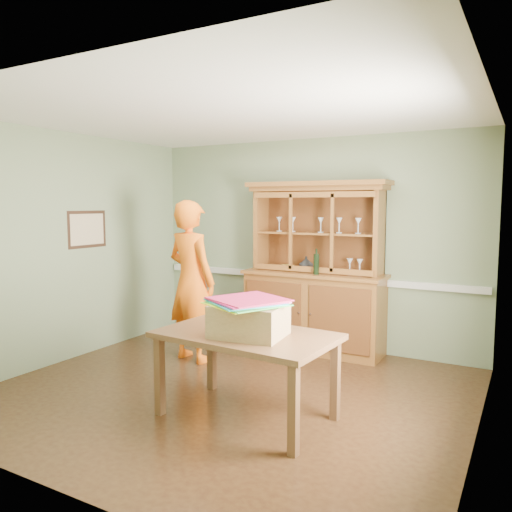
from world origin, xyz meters
The scene contains 14 objects.
floor centered at (0.00, 0.00, 0.00)m, with size 4.50×4.50×0.00m, color #462D16.
ceiling centered at (0.00, 0.00, 2.70)m, with size 4.50×4.50×0.00m, color white.
wall_back centered at (0.00, 2.00, 1.35)m, with size 4.50×4.50×0.00m, color gray.
wall_left centered at (-2.25, 0.00, 1.35)m, with size 4.00×4.00×0.00m, color gray.
wall_right centered at (2.25, 0.00, 1.35)m, with size 4.00×4.00×0.00m, color gray.
wall_front centered at (0.00, -2.00, 1.35)m, with size 4.50×4.50×0.00m, color gray.
chair_rail centered at (0.00, 1.98, 0.90)m, with size 4.41×0.05×0.08m, color silver.
framed_map centered at (-2.23, 0.30, 1.55)m, with size 0.03×0.60×0.46m.
window_panel centered at (2.23, -0.30, 1.50)m, with size 0.03×0.96×1.36m.
china_hutch centered at (0.18, 1.76, 0.75)m, with size 1.82×0.60×2.14m.
dining_table centered at (0.45, -0.42, 0.66)m, with size 1.56×1.01×0.75m.
cardboard_box centered at (0.52, -0.49, 0.89)m, with size 0.58×0.47×0.27m, color tan.
kite_stack centered at (0.51, -0.51, 1.05)m, with size 0.73×0.73×0.05m.
person centered at (-0.94, 0.68, 0.95)m, with size 0.69×0.46×1.91m, color orange.
Camera 1 is at (2.57, -4.05, 1.86)m, focal length 35.00 mm.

